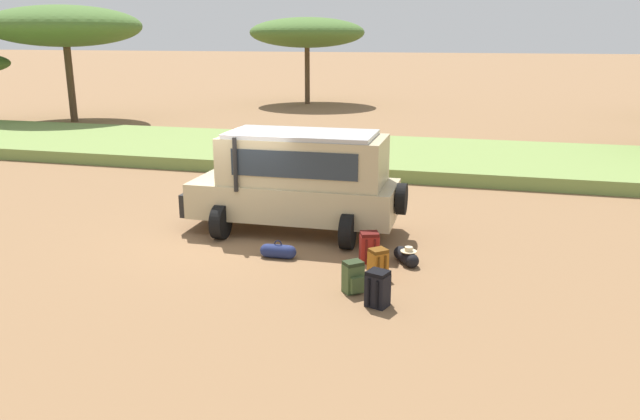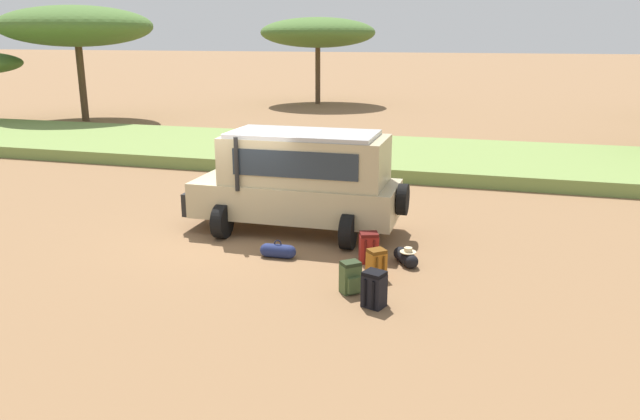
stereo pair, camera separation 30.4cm
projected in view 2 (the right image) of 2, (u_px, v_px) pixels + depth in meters
ground_plane at (242, 237)px, 14.81m from camera, size 320.00×320.00×0.00m
grass_bank at (344, 154)px, 24.00m from camera, size 120.00×7.00×0.44m
safari_vehicle at (300, 179)px, 14.91m from camera, size 5.37×2.79×2.44m
backpack_beside_front_wheel at (369, 248)px, 13.10m from camera, size 0.47×0.49×0.65m
backpack_cluster_center at (376, 264)px, 12.22m from camera, size 0.45×0.46×0.60m
backpack_near_rear_wheel at (351, 278)px, 11.54m from camera, size 0.45×0.46×0.61m
backpack_outermost at (374, 289)px, 10.94m from camera, size 0.45×0.48×0.66m
duffel_bag_low_black_case at (406, 257)px, 13.02m from camera, size 0.59×0.73×0.39m
duffel_bag_soft_canvas at (278, 251)px, 13.41m from camera, size 0.80×0.32×0.40m
acacia_tree_left_mid at (76, 26)px, 33.34m from camera, size 7.99×8.11×6.15m
acacia_tree_centre_back at (318, 33)px, 42.03m from camera, size 7.78×7.40×5.78m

